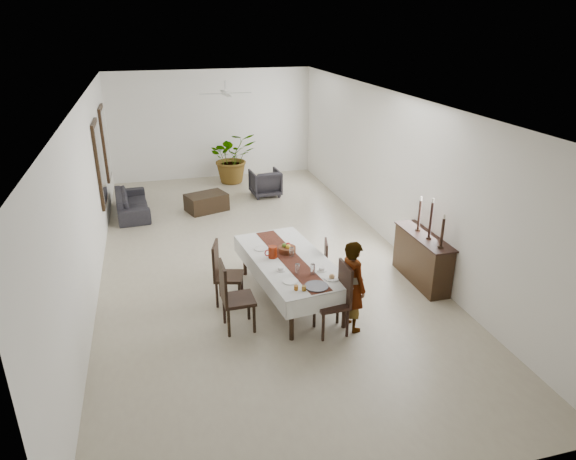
{
  "coord_description": "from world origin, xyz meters",
  "views": [
    {
      "loc": [
        -1.82,
        -9.43,
        4.56
      ],
      "look_at": [
        0.39,
        -1.25,
        1.05
      ],
      "focal_mm": 32.0,
      "sensor_mm": 36.0,
      "label": 1
    }
  ],
  "objects_px": {
    "dining_table_top": "(290,261)",
    "sideboard_body": "(422,259)",
    "woman": "(353,286)",
    "red_pitcher": "(273,252)",
    "sofa": "(132,203)"
  },
  "relations": [
    {
      "from": "dining_table_top",
      "to": "sideboard_body",
      "type": "relative_size",
      "value": 1.64
    },
    {
      "from": "sideboard_body",
      "to": "sofa",
      "type": "bearing_deg",
      "value": 135.53
    },
    {
      "from": "sideboard_body",
      "to": "woman",
      "type": "bearing_deg",
      "value": -148.54
    },
    {
      "from": "red_pitcher",
      "to": "dining_table_top",
      "type": "bearing_deg",
      "value": -23.96
    },
    {
      "from": "sofa",
      "to": "dining_table_top",
      "type": "bearing_deg",
      "value": -156.23
    },
    {
      "from": "red_pitcher",
      "to": "sideboard_body",
      "type": "distance_m",
      "value": 2.83
    },
    {
      "from": "red_pitcher",
      "to": "sofa",
      "type": "bearing_deg",
      "value": 115.89
    },
    {
      "from": "dining_table_top",
      "to": "sofa",
      "type": "distance_m",
      "value": 5.79
    },
    {
      "from": "red_pitcher",
      "to": "woman",
      "type": "bearing_deg",
      "value": -52.14
    },
    {
      "from": "red_pitcher",
      "to": "sideboard_body",
      "type": "height_order",
      "value": "red_pitcher"
    },
    {
      "from": "red_pitcher",
      "to": "sofa",
      "type": "distance_m",
      "value": 5.58
    },
    {
      "from": "dining_table_top",
      "to": "sideboard_body",
      "type": "height_order",
      "value": "sideboard_body"
    },
    {
      "from": "dining_table_top",
      "to": "woman",
      "type": "xyz_separation_m",
      "value": [
        0.7,
        -1.12,
        0.01
      ]
    },
    {
      "from": "sofa",
      "to": "woman",
      "type": "bearing_deg",
      "value": -155.49
    },
    {
      "from": "woman",
      "to": "sofa",
      "type": "height_order",
      "value": "woman"
    }
  ]
}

